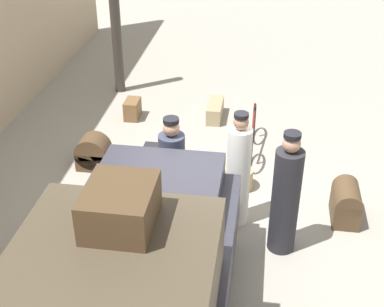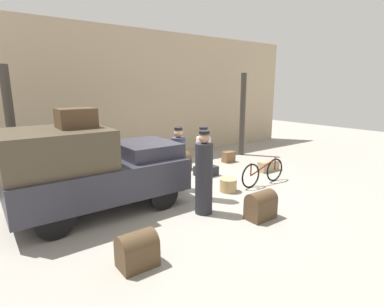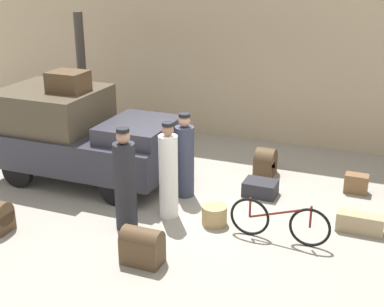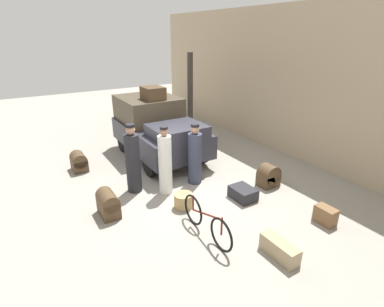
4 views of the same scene
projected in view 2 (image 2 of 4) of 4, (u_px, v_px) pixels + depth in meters
ground_plane at (190, 194)px, 7.37m from camera, size 30.00×30.00×0.00m
station_building_facade at (119, 96)px, 10.07m from camera, size 16.00×0.15×4.50m
canopy_pillar_left at (12, 133)px, 6.89m from camera, size 0.21×0.21×3.06m
canopy_pillar_right at (242, 115)px, 11.25m from camera, size 0.21×0.21×3.06m
truck at (89, 167)px, 6.18m from camera, size 3.50×1.89×1.79m
bicycle at (263, 172)px, 8.00m from camera, size 1.61×0.04×0.69m
wicker_basket at (228, 185)px, 7.49m from camera, size 0.42×0.42×0.33m
conductor_in_dark_uniform at (204, 176)px, 6.08m from camera, size 0.36×0.36×1.73m
porter_carrying_trunk at (203, 166)px, 6.86m from camera, size 0.32×0.32×1.70m
porter_with_bicycle at (179, 162)px, 7.52m from camera, size 0.35×0.35×1.60m
trunk_large_brown at (268, 166)px, 9.31m from camera, size 0.74×0.27×0.32m
suitcase_tan_flat at (206, 171)px, 8.83m from camera, size 0.61×0.47×0.28m
trunk_barrel_dark at (182, 161)px, 9.49m from camera, size 0.38×0.52×0.58m
suitcase_small_leather at (137, 250)px, 4.35m from camera, size 0.55×0.40×0.54m
suitcase_black_upright at (228, 157)px, 10.41m from camera, size 0.43×0.26×0.36m
trunk_umber_medium at (261, 205)px, 5.93m from camera, size 0.59×0.37×0.57m
trunk_on_truck_roof at (76, 118)px, 5.85m from camera, size 0.70×0.59×0.38m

